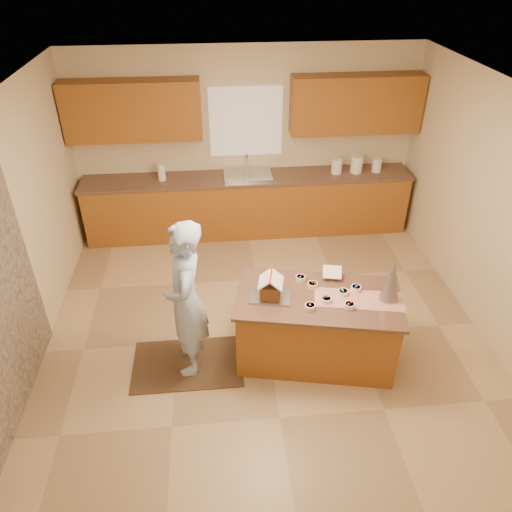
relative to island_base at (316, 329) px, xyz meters
name	(u,v)px	position (x,y,z in m)	size (l,w,h in m)	color
floor	(266,337)	(-0.49, 0.34, -0.39)	(5.50, 5.50, 0.00)	tan
ceiling	(270,102)	(-0.49, 0.34, 2.31)	(5.50, 5.50, 0.00)	silver
wall_back	(246,141)	(-0.49, 3.09, 0.96)	(5.50, 5.50, 0.00)	beige
wall_front	(328,501)	(-0.49, -2.41, 0.96)	(5.50, 5.50, 0.00)	beige
wall_left	(10,250)	(-2.99, 0.34, 0.96)	(5.50, 5.50, 0.00)	beige
wall_right	(505,225)	(2.01, 0.34, 0.96)	(5.50, 5.50, 0.00)	beige
window_curtain	(246,122)	(-0.49, 3.06, 1.26)	(1.05, 0.03, 1.00)	white
back_counter_base	(248,206)	(-0.49, 2.79, 0.05)	(4.80, 0.60, 0.88)	brown
back_counter_top	(248,178)	(-0.49, 2.79, 0.51)	(4.85, 0.63, 0.04)	brown
upper_cabinet_left	(133,111)	(-2.04, 2.91, 1.51)	(1.85, 0.35, 0.80)	brown
upper_cabinet_right	(356,104)	(1.06, 2.91, 1.51)	(1.85, 0.35, 0.80)	brown
sink	(248,178)	(-0.49, 2.79, 0.50)	(0.70, 0.45, 0.12)	silver
faucet	(247,163)	(-0.49, 2.97, 0.67)	(0.03, 0.03, 0.28)	silver
island_base	(316,329)	(0.00, 0.00, 0.00)	(1.60, 0.80, 0.78)	brown
island_top	(319,298)	(0.00, 0.00, 0.41)	(1.68, 0.87, 0.04)	brown
table_runner	(359,299)	(0.39, -0.08, 0.43)	(0.89, 0.32, 0.01)	#AC190C
baking_tray	(270,296)	(-0.49, 0.06, 0.44)	(0.41, 0.30, 0.02)	silver
cookbook	(332,272)	(0.20, 0.30, 0.51)	(0.20, 0.02, 0.16)	white
tinsel_tree	(392,279)	(0.69, -0.10, 0.67)	(0.20, 0.20, 0.49)	#B0B1BC
rug	(188,364)	(-1.39, 0.00, -0.39)	(1.17, 0.77, 0.01)	black
boy	(186,300)	(-1.34, 0.00, 0.49)	(0.63, 0.41, 1.73)	#A0BAE4
canister_a	(337,166)	(0.83, 2.79, 0.64)	(0.16, 0.16, 0.22)	white
canister_b	(357,164)	(1.13, 2.79, 0.66)	(0.18, 0.18, 0.26)	white
canister_c	(377,165)	(1.44, 2.79, 0.63)	(0.14, 0.14, 0.20)	white
paper_towel	(161,172)	(-1.74, 2.79, 0.65)	(0.11, 0.11, 0.24)	white
gingerbread_house	(271,287)	(-0.49, 0.06, 0.54)	(0.29, 0.29, 0.25)	brown
candy_bowls	(328,293)	(0.10, 0.02, 0.45)	(0.65, 0.61, 0.05)	white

